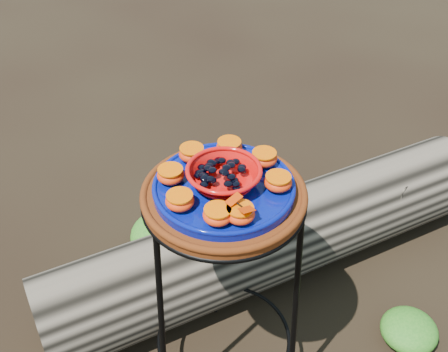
{
  "coord_description": "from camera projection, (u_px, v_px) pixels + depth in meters",
  "views": [
    {
      "loc": [
        -0.14,
        -1.02,
        1.6
      ],
      "look_at": [
        0.0,
        0.0,
        0.78
      ],
      "focal_mm": 45.0,
      "sensor_mm": 36.0,
      "label": 1
    }
  ],
  "objects": [
    {
      "name": "orange_half_0",
      "position": [
        240.0,
        214.0,
        1.22
      ],
      "size": [
        0.07,
        0.07,
        0.04
      ],
      "primitive_type": "ellipsoid",
      "color": "#D74000",
      "rests_on": "cobalt_plate"
    },
    {
      "name": "foliage_right",
      "position": [
        409.0,
        330.0,
        1.85
      ],
      "size": [
        0.19,
        0.19,
        0.09
      ],
      "primitive_type": "ellipsoid",
      "color": "#1D6016",
      "rests_on": "ground"
    },
    {
      "name": "orange_half_4",
      "position": [
        192.0,
        154.0,
        1.4
      ],
      "size": [
        0.07,
        0.07,
        0.04
      ],
      "primitive_type": "ellipsoid",
      "color": "#D74000",
      "rests_on": "cobalt_plate"
    },
    {
      "name": "orange_half_2",
      "position": [
        264.0,
        158.0,
        1.38
      ],
      "size": [
        0.07,
        0.07,
        0.04
      ],
      "primitive_type": "ellipsoid",
      "color": "#D74000",
      "rests_on": "cobalt_plate"
    },
    {
      "name": "foliage_back",
      "position": [
        166.0,
        234.0,
        2.17
      ],
      "size": [
        0.28,
        0.28,
        0.14
      ],
      "primitive_type": "ellipsoid",
      "color": "#1D6016",
      "rests_on": "ground"
    },
    {
      "name": "orange_half_3",
      "position": [
        229.0,
        147.0,
        1.42
      ],
      "size": [
        0.07,
        0.07,
        0.04
      ],
      "primitive_type": "ellipsoid",
      "color": "#D74000",
      "rests_on": "cobalt_plate"
    },
    {
      "name": "orange_half_7",
      "position": [
        218.0,
        215.0,
        1.22
      ],
      "size": [
        0.07,
        0.07,
        0.04
      ],
      "primitive_type": "ellipsoid",
      "color": "#D74000",
      "rests_on": "cobalt_plate"
    },
    {
      "name": "glass_gems",
      "position": [
        224.0,
        165.0,
        1.29
      ],
      "size": [
        0.13,
        0.13,
        0.02
      ],
      "primitive_type": null,
      "color": "black",
      "rests_on": "red_bowl"
    },
    {
      "name": "red_bowl",
      "position": [
        224.0,
        177.0,
        1.32
      ],
      "size": [
        0.17,
        0.17,
        0.05
      ],
      "primitive_type": null,
      "color": "red",
      "rests_on": "cobalt_plate"
    },
    {
      "name": "terracotta_saucer",
      "position": [
        224.0,
        197.0,
        1.35
      ],
      "size": [
        0.4,
        0.4,
        0.03
      ],
      "primitive_type": "cylinder",
      "color": "#4E1C09",
      "rests_on": "plant_stand"
    },
    {
      "name": "orange_half_6",
      "position": [
        180.0,
        201.0,
        1.26
      ],
      "size": [
        0.07,
        0.07,
        0.04
      ],
      "primitive_type": "ellipsoid",
      "color": "#D74000",
      "rests_on": "cobalt_plate"
    },
    {
      "name": "driftwood_log",
      "position": [
        273.0,
        239.0,
        2.03
      ],
      "size": [
        1.74,
        0.97,
        0.32
      ],
      "primitive_type": null,
      "rotation": [
        0.0,
        0.0,
        0.34
      ],
      "color": "black",
      "rests_on": "ground"
    },
    {
      "name": "cobalt_plate",
      "position": [
        224.0,
        188.0,
        1.34
      ],
      "size": [
        0.34,
        0.34,
        0.02
      ],
      "primitive_type": "cylinder",
      "color": "navy",
      "rests_on": "terracotta_saucer"
    },
    {
      "name": "orange_half_5",
      "position": [
        171.0,
        175.0,
        1.33
      ],
      "size": [
        0.07,
        0.07,
        0.04
      ],
      "primitive_type": "ellipsoid",
      "color": "#D74000",
      "rests_on": "cobalt_plate"
    },
    {
      "name": "orange_half_1",
      "position": [
        278.0,
        182.0,
        1.31
      ],
      "size": [
        0.07,
        0.07,
        0.04
      ],
      "primitive_type": "ellipsoid",
      "color": "#D74000",
      "rests_on": "cobalt_plate"
    },
    {
      "name": "plant_stand",
      "position": [
        224.0,
        295.0,
        1.58
      ],
      "size": [
        0.44,
        0.44,
        0.7
      ],
      "primitive_type": null,
      "color": "black",
      "rests_on": "ground"
    },
    {
      "name": "foliage_left",
      "position": [
        105.0,
        307.0,
        1.91
      ],
      "size": [
        0.23,
        0.23,
        0.12
      ],
      "primitive_type": "ellipsoid",
      "color": "#1D6016",
      "rests_on": "ground"
    },
    {
      "name": "butterfly",
      "position": [
        240.0,
        205.0,
        1.21
      ],
      "size": [
        0.09,
        0.08,
        0.01
      ],
      "primitive_type": null,
      "rotation": [
        0.0,
        0.0,
        0.54
      ],
      "color": "#B82900",
      "rests_on": "orange_half_0"
    }
  ]
}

